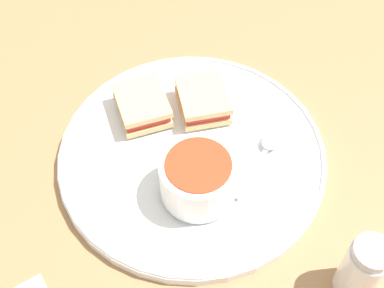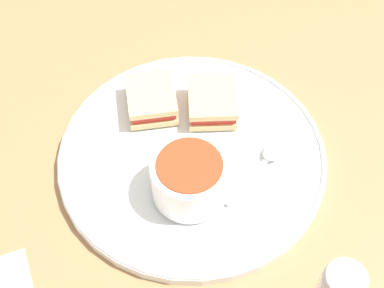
% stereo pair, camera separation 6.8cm
% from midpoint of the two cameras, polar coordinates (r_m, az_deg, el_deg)
% --- Properties ---
extents(ground_plane, '(2.40, 2.40, 0.00)m').
position_cam_midpoint_polar(ground_plane, '(0.71, 2.74, -1.83)').
color(ground_plane, '#9E754C').
extents(plate, '(0.35, 0.35, 0.02)m').
position_cam_midpoint_polar(plate, '(0.70, 2.77, -1.38)').
color(plate, white).
rests_on(plate, ground_plane).
extents(soup_bowl, '(0.09, 0.09, 0.06)m').
position_cam_midpoint_polar(soup_bowl, '(0.64, 2.81, -3.86)').
color(soup_bowl, white).
rests_on(soup_bowl, plate).
extents(spoon, '(0.09, 0.10, 0.01)m').
position_cam_midpoint_polar(spoon, '(0.70, 11.02, -1.47)').
color(spoon, silver).
rests_on(spoon, plate).
extents(sandwich_half_near, '(0.07, 0.08, 0.03)m').
position_cam_midpoint_polar(sandwich_half_near, '(0.73, 4.85, 4.35)').
color(sandwich_half_near, '#DBBC7F').
rests_on(sandwich_half_near, plate).
extents(sandwich_half_far, '(0.07, 0.08, 0.03)m').
position_cam_midpoint_polar(sandwich_half_far, '(0.73, -1.69, 4.63)').
color(sandwich_half_far, '#DBBC7F').
rests_on(sandwich_half_far, plate).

